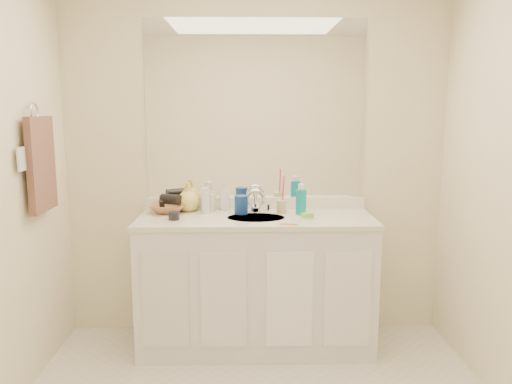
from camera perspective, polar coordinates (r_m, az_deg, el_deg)
name	(u,v)px	position (r m, az deg, el deg)	size (l,w,h in m)	color
wall_back	(255,163)	(3.44, -0.09, 3.35)	(2.60, 0.02, 2.40)	#F9ECC2
wall_front	(278,321)	(0.90, 2.50, -14.50)	(2.60, 0.02, 2.40)	#F9ECC2
vanity_cabinet	(256,284)	(3.35, -0.01, -10.47)	(1.50, 0.55, 0.85)	silver
countertop	(256,219)	(3.22, -0.01, -3.10)	(1.52, 0.57, 0.03)	silver
backsplash	(255,203)	(3.47, -0.09, -1.28)	(1.52, 0.03, 0.08)	white
sink_basin	(256,219)	(3.20, -0.01, -3.12)	(0.37, 0.37, 0.02)	beige
faucet	(255,204)	(3.37, -0.06, -1.34)	(0.02, 0.02, 0.11)	silver
mirror	(255,110)	(3.42, -0.09, 9.36)	(1.48, 0.01, 1.20)	white
blue_mug	(241,205)	(3.30, -1.71, -1.47)	(0.09, 0.09, 0.12)	navy
tan_cup	(282,207)	(3.31, 2.93, -1.72)	(0.07, 0.07, 0.09)	beige
toothbrush	(283,191)	(3.30, 3.12, 0.08)	(0.01, 0.01, 0.22)	#F34067
mouthwash_bottle	(301,202)	(3.29, 5.18, -1.16)	(0.07, 0.07, 0.17)	#0D8F9F
soap_dish	(307,218)	(3.17, 5.88, -2.98)	(0.09, 0.07, 0.01)	white
green_soap	(307,215)	(3.17, 5.89, -2.64)	(0.07, 0.05, 0.03)	#88CA31
orange_comb	(289,224)	(3.01, 3.79, -3.69)	(0.10, 0.02, 0.00)	#E05A17
dark_jar	(174,216)	(3.17, -9.35, -2.71)	(0.07, 0.07, 0.05)	black
extra_white_bottle	(205,201)	(3.33, -5.80, -1.00)	(0.05, 0.05, 0.17)	white
soap_bottle_white	(225,197)	(3.43, -3.61, -0.57)	(0.07, 0.07, 0.18)	white
soap_bottle_cream	(209,198)	(3.41, -5.43, -0.70)	(0.08, 0.08, 0.17)	#EEE1C2
soap_bottle_yellow	(188,197)	(3.41, -7.77, -0.58)	(0.15, 0.15, 0.19)	#E8D25A
wicker_basket	(168,208)	(3.39, -10.01, -1.84)	(0.24, 0.24, 0.06)	#9E6440
hair_dryer	(171,199)	(3.38, -9.71, -0.84)	(0.07, 0.07, 0.14)	black
towel_ring	(34,112)	(3.14, -24.03, 8.36)	(0.11, 0.11, 0.01)	silver
hand_towel	(41,164)	(3.15, -23.33, 2.93)	(0.04, 0.32, 0.55)	#4E3229
switch_plate	(21,159)	(2.97, -25.24, 3.42)	(0.01, 0.09, 0.13)	silver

